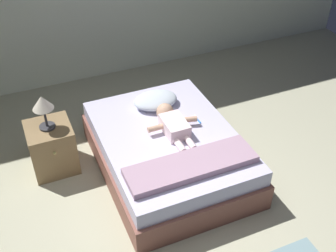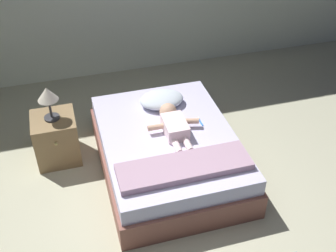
% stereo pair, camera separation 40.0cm
% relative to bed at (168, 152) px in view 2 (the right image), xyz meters
% --- Properties ---
extents(ground_plane, '(8.00, 8.00, 0.00)m').
position_rel_bed_xyz_m(ground_plane, '(-0.20, -0.84, -0.22)').
color(ground_plane, '#B0AE91').
extents(bed, '(1.32, 1.77, 0.45)m').
position_rel_bed_xyz_m(bed, '(0.00, 0.00, 0.00)').
color(bed, brown).
rests_on(bed, ground_plane).
extents(pillow, '(0.47, 0.35, 0.13)m').
position_rel_bed_xyz_m(pillow, '(0.07, 0.51, 0.29)').
color(pillow, silver).
rests_on(pillow, bed).
extents(baby, '(0.52, 0.66, 0.18)m').
position_rel_bed_xyz_m(baby, '(0.07, 0.06, 0.30)').
color(baby, white).
rests_on(baby, bed).
extents(toothbrush, '(0.02, 0.13, 0.02)m').
position_rel_bed_xyz_m(toothbrush, '(0.37, 0.10, 0.24)').
color(toothbrush, '#2F80E9').
rests_on(toothbrush, bed).
extents(nightstand, '(0.44, 0.47, 0.51)m').
position_rel_bed_xyz_m(nightstand, '(-1.06, 0.48, 0.04)').
color(nightstand, olive).
rests_on(nightstand, ground_plane).
extents(lamp, '(0.20, 0.20, 0.36)m').
position_rel_bed_xyz_m(lamp, '(-1.06, 0.48, 0.56)').
color(lamp, '#333338').
rests_on(lamp, nightstand).
extents(blanket, '(1.18, 0.34, 0.06)m').
position_rel_bed_xyz_m(blanket, '(-0.00, -0.52, 0.26)').
color(blanket, '#AA889D').
rests_on(blanket, bed).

